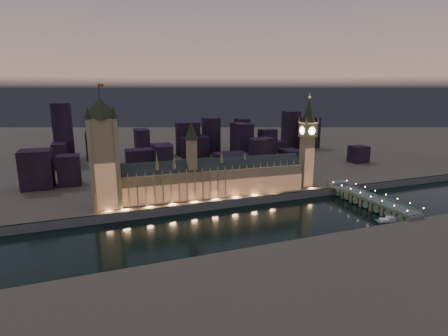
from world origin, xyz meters
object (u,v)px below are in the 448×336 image
object	(u,v)px
palace_of_westminster	(210,179)
river_boat	(398,220)
westminster_bridge	(367,200)
elizabeth_tower	(308,135)
victoria_tower	(103,148)

from	to	relation	value
palace_of_westminster	river_boat	world-z (taller)	palace_of_westminster
westminster_bridge	elizabeth_tower	bearing A→B (deg)	115.85
victoria_tower	westminster_bridge	bearing A→B (deg)	-14.67
river_boat	palace_of_westminster	bearing A→B (deg)	142.68
elizabeth_tower	westminster_bridge	distance (m)	94.52
victoria_tower	westminster_bridge	xyz separation A→B (m)	(249.67, -65.36, -58.18)
westminster_bridge	palace_of_westminster	bearing A→B (deg)	156.16
elizabeth_tower	palace_of_westminster	bearing A→B (deg)	-179.91
river_boat	westminster_bridge	bearing A→B (deg)	83.69
victoria_tower	elizabeth_tower	bearing A→B (deg)	0.00
elizabeth_tower	westminster_bridge	xyz separation A→B (m)	(31.67, -65.36, -60.49)
palace_of_westminster	elizabeth_tower	distance (m)	122.59
elizabeth_tower	river_boat	bearing A→B (deg)	-76.16
palace_of_westminster	westminster_bridge	world-z (taller)	palace_of_westminster
elizabeth_tower	river_boat	xyz separation A→B (m)	(26.85, -108.97, -64.91)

